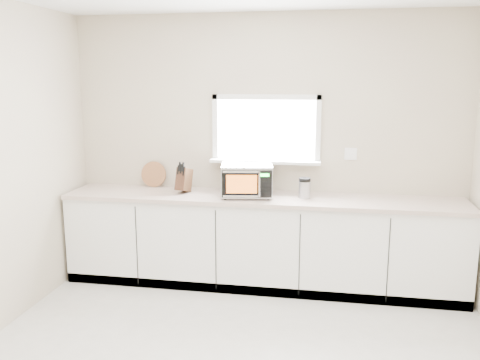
# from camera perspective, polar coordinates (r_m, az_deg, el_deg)

# --- Properties ---
(back_wall) EXTENTS (4.00, 0.17, 2.70)m
(back_wall) POSITION_cam_1_polar(r_m,az_deg,el_deg) (5.21, 2.94, 3.67)
(back_wall) COLOR #B4A18F
(back_wall) RESTS_ON ground
(cabinets) EXTENTS (3.92, 0.60, 0.88)m
(cabinets) POSITION_cam_1_polar(r_m,az_deg,el_deg) (5.13, 2.41, -7.05)
(cabinets) COLOR white
(cabinets) RESTS_ON ground
(countertop) EXTENTS (3.92, 0.64, 0.04)m
(countertop) POSITION_cam_1_polar(r_m,az_deg,el_deg) (4.99, 2.44, -2.07)
(countertop) COLOR beige
(countertop) RESTS_ON cabinets
(microwave) EXTENTS (0.54, 0.46, 0.32)m
(microwave) POSITION_cam_1_polar(r_m,az_deg,el_deg) (4.95, 0.77, 0.02)
(microwave) COLOR black
(microwave) RESTS_ON countertop
(knife_block) EXTENTS (0.15, 0.24, 0.32)m
(knife_block) POSITION_cam_1_polar(r_m,az_deg,el_deg) (5.16, -6.32, 0.09)
(knife_block) COLOR #4A2E1A
(knife_block) RESTS_ON countertop
(cutting_board) EXTENTS (0.27, 0.07, 0.27)m
(cutting_board) POSITION_cam_1_polar(r_m,az_deg,el_deg) (5.48, -9.67, 0.64)
(cutting_board) COLOR olive
(cutting_board) RESTS_ON countertop
(coffee_grinder) EXTENTS (0.14, 0.14, 0.20)m
(coffee_grinder) POSITION_cam_1_polar(r_m,az_deg,el_deg) (4.94, 7.26, -0.88)
(coffee_grinder) COLOR #A9ABB0
(coffee_grinder) RESTS_ON countertop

